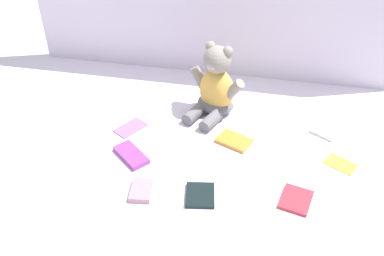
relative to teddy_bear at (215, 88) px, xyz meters
name	(u,v)px	position (x,y,z in m)	size (l,w,h in m)	color
ground_plane	(192,133)	(-0.06, -0.15, -0.11)	(3.20, 3.20, 0.00)	silver
teddy_bear	(215,88)	(0.00, 0.00, 0.00)	(0.23, 0.24, 0.29)	#E5B24C
book_case_0	(341,164)	(0.47, -0.23, -0.10)	(0.07, 0.10, 0.01)	yellow
book_case_1	(327,130)	(0.43, -0.05, -0.10)	(0.09, 0.09, 0.01)	white
book_case_2	(141,191)	(-0.16, -0.49, -0.10)	(0.07, 0.09, 0.02)	#B18092
book_case_3	(200,195)	(0.03, -0.47, -0.10)	(0.09, 0.10, 0.01)	black
book_case_4	(131,127)	(-0.29, -0.17, -0.10)	(0.07, 0.12, 0.01)	#A6638D
book_case_5	(296,200)	(0.32, -0.43, -0.10)	(0.09, 0.11, 0.01)	#C52D3B
book_case_6	(131,155)	(-0.24, -0.33, -0.10)	(0.07, 0.14, 0.02)	purple
book_case_7	(234,141)	(0.10, -0.18, -0.10)	(0.08, 0.12, 0.01)	orange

